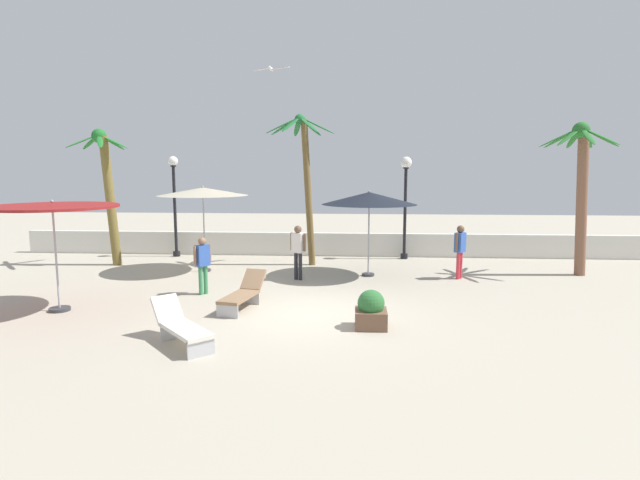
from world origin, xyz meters
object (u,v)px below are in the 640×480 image
palm_tree_1 (305,169)px  lounge_chair_0 (181,325)px  guest_0 (203,260)px  guest_1 (298,247)px  patio_umbrella_0 (53,211)px  planter (371,311)px  seagull_0 (271,69)px  palm_tree_0 (107,183)px  lounge_chair_1 (243,293)px  guest_2 (460,246)px  lamp_post_1 (406,190)px  palm_tree_2 (581,180)px  lamp_post_0 (174,194)px  patio_umbrella_1 (369,199)px  patio_umbrella_2 (203,192)px

palm_tree_1 → lounge_chair_0: (-1.64, -8.73, -3.10)m
guest_0 → guest_1: bearing=40.4°
patio_umbrella_0 → planter: (7.65, -0.81, -2.10)m
lounge_chair_0 → seagull_0: bearing=86.5°
palm_tree_0 → patio_umbrella_0: bearing=-74.9°
guest_0 → seagull_0: seagull_0 is taller
lounge_chair_1 → guest_0: size_ratio=1.21×
guest_1 → planter: size_ratio=2.03×
palm_tree_1 → patio_umbrella_0: bearing=-129.8°
guest_2 → planter: size_ratio=2.02×
lamp_post_1 → lounge_chair_1: 9.18m
palm_tree_2 → lounge_chair_1: 11.50m
lamp_post_0 → seagull_0: (4.24, -1.81, 4.38)m
patio_umbrella_1 → guest_0: bearing=-148.8°
patio_umbrella_1 → planter: bearing=-90.8°
patio_umbrella_1 → lounge_chair_1: bearing=-127.9°
palm_tree_1 → lamp_post_0: size_ratio=1.36×
patio_umbrella_1 → lamp_post_1: lamp_post_1 is taller
patio_umbrella_2 → lounge_chair_0: bearing=-77.0°
guest_2 → patio_umbrella_2: bearing=175.8°
lounge_chair_1 → lounge_chair_0: bearing=-103.4°
patio_umbrella_1 → lamp_post_0: size_ratio=0.77×
guest_2 → planter: guest_2 is taller
palm_tree_0 → planter: palm_tree_0 is taller
lounge_chair_1 → guest_2: size_ratio=1.14×
lamp_post_1 → planter: 9.33m
patio_umbrella_1 → palm_tree_2: 6.90m
lounge_chair_0 → lounge_chair_1: lounge_chair_1 is taller
lounge_chair_1 → guest_0: (-1.42, 1.34, 0.58)m
patio_umbrella_0 → lamp_post_0: (0.11, 8.01, 0.04)m
patio_umbrella_1 → palm_tree_2: palm_tree_2 is taller
lounge_chair_1 → guest_0: bearing=136.8°
palm_tree_1 → lounge_chair_0: size_ratio=3.07×
lamp_post_1 → seagull_0: seagull_0 is taller
patio_umbrella_1 → seagull_0: seagull_0 is taller
palm_tree_2 → lounge_chair_0: bearing=-145.0°
lamp_post_0 → seagull_0: 6.36m
lounge_chair_0 → guest_2: (6.78, 6.64, 0.66)m
palm_tree_0 → lamp_post_0: (1.74, 1.97, -0.48)m
palm_tree_2 → guest_1: size_ratio=2.88×
palm_tree_0 → planter: size_ratio=5.78×
guest_2 → palm_tree_0: bearing=172.7°
palm_tree_2 → lounge_chair_1: bearing=-154.6°
lounge_chair_0 → lamp_post_1: bearing=62.3°
guest_0 → planter: guest_0 is taller
palm_tree_0 → guest_0: 6.57m
lamp_post_1 → palm_tree_2: bearing=-27.0°
lounge_chair_0 → guest_0: guest_0 is taller
patio_umbrella_0 → lounge_chair_1: (4.48, 0.57, -2.09)m
lounge_chair_0 → guest_0: 4.18m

